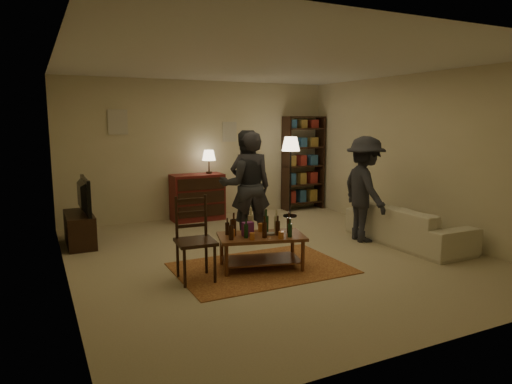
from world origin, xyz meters
TOP-DOWN VIEW (x-y plane):
  - floor at (0.00, 0.00)m, footprint 6.00×6.00m
  - room_shell at (-0.65, 2.98)m, footprint 6.00×6.00m
  - rug at (-0.42, -0.49)m, footprint 2.20×1.50m
  - coffee_table at (-0.44, -0.48)m, footprint 1.22×0.87m
  - dining_chair at (-1.34, -0.48)m, footprint 0.48×0.48m
  - tv_stand at (-2.44, 1.80)m, footprint 0.40×1.00m
  - dresser at (-0.19, 2.71)m, footprint 1.00×0.50m
  - bookshelf at (2.25, 2.78)m, footprint 0.90×0.34m
  - floor_lamp at (1.58, 2.18)m, footprint 0.36×0.36m
  - sofa at (2.20, -0.40)m, footprint 0.81×2.08m
  - person_left at (0.08, 0.90)m, footprint 0.73×0.57m
  - person_right at (0.05, 1.03)m, footprint 0.98×0.83m
  - person_by_sofa at (1.70, 0.05)m, footprint 0.82×1.19m

SIDE VIEW (x-z plane):
  - floor at x=0.00m, z-range 0.00..0.00m
  - rug at x=-0.42m, z-range 0.00..0.01m
  - sofa at x=2.20m, z-range 0.00..0.61m
  - tv_stand at x=-2.44m, z-range -0.14..0.91m
  - coffee_table at x=-0.44m, z-range 0.01..0.80m
  - dresser at x=-0.19m, z-range -0.20..1.16m
  - dining_chair at x=-1.34m, z-range 0.03..1.07m
  - person_by_sofa at x=1.70m, z-range 0.00..1.69m
  - person_left at x=0.08m, z-range 0.00..1.76m
  - person_right at x=0.05m, z-range 0.00..1.77m
  - bookshelf at x=2.25m, z-range 0.03..2.04m
  - floor_lamp at x=1.58m, z-range 0.55..2.16m
  - room_shell at x=-0.65m, z-range -1.19..4.81m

